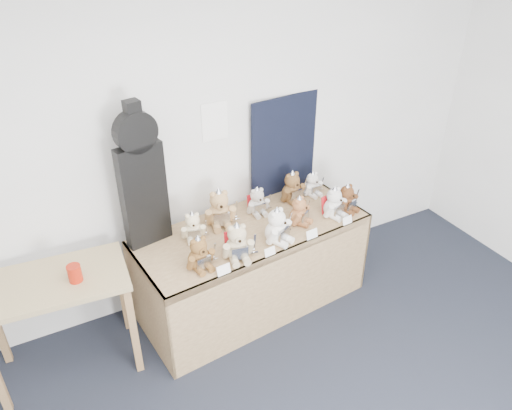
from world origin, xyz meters
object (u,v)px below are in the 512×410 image
red_cup (75,273)px  teddy_front_far_left (200,254)px  side_table (55,295)px  teddy_back_centre_left (220,210)px  teddy_front_right (300,212)px  guitar_case (142,178)px  teddy_front_end (347,199)px  teddy_back_right (292,188)px  teddy_back_left (193,227)px  teddy_back_centre_right (257,202)px  teddy_front_left (237,243)px  teddy_front_centre (277,227)px  display_table (257,250)px  teddy_back_end (313,185)px  teddy_front_far_right (334,204)px

red_cup → teddy_front_far_left: 0.81m
side_table → teddy_back_centre_left: size_ratio=2.98×
teddy_front_right → side_table: bearing=145.1°
guitar_case → teddy_front_end: size_ratio=4.13×
side_table → teddy_back_right: (1.96, 0.19, 0.20)m
guitar_case → teddy_back_centre_left: 0.68m
teddy_back_left → teddy_back_centre_left: (0.25, 0.08, 0.03)m
red_cup → teddy_back_centre_right: bearing=9.1°
teddy_front_left → teddy_back_left: size_ratio=1.24×
side_table → teddy_front_end: bearing=1.4°
guitar_case → teddy_back_right: (1.23, -0.00, -0.41)m
teddy_front_centre → teddy_front_end: teddy_front_centre is taller
teddy_back_left → teddy_back_centre_right: 0.60m
teddy_front_left → teddy_back_left: bearing=128.2°
teddy_back_centre_right → display_table: bearing=-115.8°
side_table → teddy_front_centre: teddy_front_centre is taller
teddy_back_end → teddy_front_far_right: bearing=-103.2°
teddy_back_left → teddy_back_end: (1.14, 0.14, -0.01)m
teddy_back_centre_right → teddy_back_right: teddy_back_right is taller
teddy_back_right → display_table: bearing=-155.8°
teddy_back_left → teddy_front_centre: bearing=-17.1°
teddy_front_right → teddy_front_end: (0.44, -0.02, 0.00)m
side_table → teddy_back_left: size_ratio=3.98×
teddy_front_end → teddy_back_centre_left: size_ratio=0.78×
teddy_back_centre_right → teddy_back_end: teddy_back_centre_right is taller
teddy_front_right → teddy_back_left: bearing=136.1°
red_cup → teddy_back_right: size_ratio=0.40×
teddy_back_centre_right → teddy_front_end: bearing=-22.6°
guitar_case → teddy_front_end: bearing=-23.2°
teddy_back_end → side_table: bearing=177.3°
red_cup → teddy_front_left: (1.07, -0.22, 0.02)m
teddy_front_end → teddy_back_centre_right: 0.72m
teddy_front_right → teddy_front_far_right: size_ratio=0.92×
teddy_back_centre_right → teddy_front_centre: bearing=-94.9°
teddy_back_centre_left → teddy_back_end: 0.89m
side_table → guitar_case: size_ratio=0.93×
display_table → teddy_back_right: (0.48, 0.28, 0.28)m
side_table → teddy_front_end: teddy_front_end is taller
teddy_front_far_right → teddy_back_right: 0.39m
guitar_case → teddy_front_centre: (0.84, -0.45, -0.41)m
side_table → display_table: bearing=1.6°
teddy_front_left → teddy_front_centre: size_ratio=1.02×
side_table → teddy_front_far_left: (0.94, -0.28, 0.19)m
teddy_front_end → guitar_case: bearing=150.4°
guitar_case → teddy_back_right: 1.30m
side_table → teddy_back_centre_right: teddy_back_centre_right is taller
teddy_front_far_left → side_table: bearing=156.1°
teddy_front_right → teddy_back_left: size_ratio=1.02×
teddy_back_end → red_cup: bearing=180.0°
teddy_back_left → display_table: bearing=-5.3°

